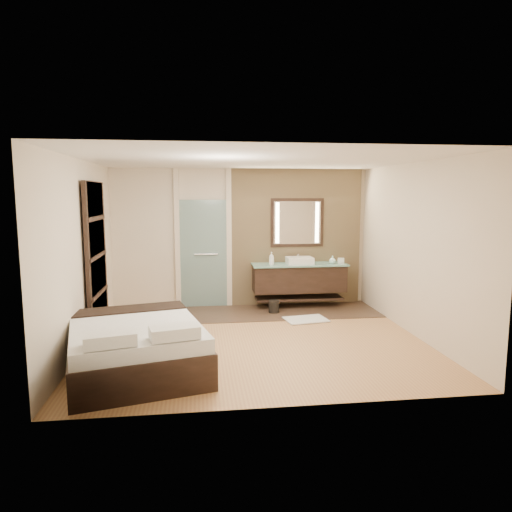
{
  "coord_description": "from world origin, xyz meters",
  "views": [
    {
      "loc": [
        -0.85,
        -6.68,
        2.2
      ],
      "look_at": [
        0.08,
        0.6,
        1.21
      ],
      "focal_mm": 32.0,
      "sensor_mm": 36.0,
      "label": 1
    }
  ],
  "objects": [
    {
      "name": "bath_mat",
      "position": [
        1.01,
        0.95,
        0.02
      ],
      "size": [
        0.79,
        0.61,
        0.02
      ],
      "primitive_type": "cube",
      "rotation": [
        0.0,
        0.0,
        0.16
      ],
      "color": "silver",
      "rests_on": "floor"
    },
    {
      "name": "soap_bottle_b",
      "position": [
        0.57,
        2.03,
        0.95
      ],
      "size": [
        0.09,
        0.09,
        0.17
      ],
      "primitive_type": "imported",
      "rotation": [
        0.0,
        0.0,
        0.14
      ],
      "color": "#B2B2B2",
      "rests_on": "vanity"
    },
    {
      "name": "tissue_box",
      "position": [
        1.92,
        1.86,
        0.92
      ],
      "size": [
        0.15,
        0.15,
        0.1
      ],
      "primitive_type": "cube",
      "rotation": [
        0.0,
        0.0,
        -0.3
      ],
      "color": "silver",
      "rests_on": "vanity"
    },
    {
      "name": "waste_bin",
      "position": [
        0.53,
        1.52,
        0.12
      ],
      "size": [
        0.23,
        0.23,
        0.24
      ],
      "primitive_type": "cylinder",
      "rotation": [
        0.0,
        0.0,
        -0.21
      ],
      "color": "black",
      "rests_on": "floor"
    },
    {
      "name": "frosted_door",
      "position": [
        -0.75,
        2.2,
        1.14
      ],
      "size": [
        1.1,
        0.12,
        2.7
      ],
      "color": "#A3CECB",
      "rests_on": "floor"
    },
    {
      "name": "shoji_partition",
      "position": [
        -2.43,
        0.6,
        1.21
      ],
      "size": [
        0.06,
        1.2,
        2.4
      ],
      "color": "black",
      "rests_on": "floor"
    },
    {
      "name": "stone_wall",
      "position": [
        1.1,
        2.21,
        1.35
      ],
      "size": [
        2.6,
        0.08,
        2.7
      ],
      "primitive_type": "cube",
      "color": "tan",
      "rests_on": "floor"
    },
    {
      "name": "floor",
      "position": [
        0.0,
        0.0,
        0.0
      ],
      "size": [
        5.0,
        5.0,
        0.0
      ],
      "primitive_type": "plane",
      "color": "#AE7649",
      "rests_on": "ground"
    },
    {
      "name": "soap_bottle_a",
      "position": [
        0.53,
        1.82,
        0.99
      ],
      "size": [
        0.11,
        0.11,
        0.25
      ],
      "primitive_type": "imported",
      "rotation": [
        0.0,
        0.0,
        0.17
      ],
      "color": "white",
      "rests_on": "vanity"
    },
    {
      "name": "soap_bottle_c",
      "position": [
        1.74,
        1.82,
        0.94
      ],
      "size": [
        0.15,
        0.15,
        0.16
      ],
      "primitive_type": "imported",
      "rotation": [
        0.0,
        0.0,
        -0.28
      ],
      "color": "#C1F3F1",
      "rests_on": "vanity"
    },
    {
      "name": "tile_strip",
      "position": [
        0.6,
        1.6,
        0.01
      ],
      "size": [
        3.8,
        1.3,
        0.01
      ],
      "primitive_type": "cube",
      "color": "#3B2F20",
      "rests_on": "floor"
    },
    {
      "name": "bed",
      "position": [
        -1.65,
        -1.03,
        0.31
      ],
      "size": [
        1.99,
        2.28,
        0.75
      ],
      "rotation": [
        0.0,
        0.0,
        0.24
      ],
      "color": "black",
      "rests_on": "floor"
    },
    {
      "name": "vanity",
      "position": [
        1.1,
        1.92,
        0.58
      ],
      "size": [
        1.85,
        0.55,
        0.88
      ],
      "color": "black",
      "rests_on": "stone_wall"
    },
    {
      "name": "mirror_unit",
      "position": [
        1.1,
        2.16,
        1.65
      ],
      "size": [
        1.06,
        0.04,
        0.96
      ],
      "color": "black",
      "rests_on": "stone_wall"
    },
    {
      "name": "cup",
      "position": [
        1.92,
        1.89,
        0.91
      ],
      "size": [
        0.15,
        0.15,
        0.09
      ],
      "primitive_type": "imported",
      "rotation": [
        0.0,
        0.0,
        -0.39
      ],
      "color": "white",
      "rests_on": "vanity"
    }
  ]
}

